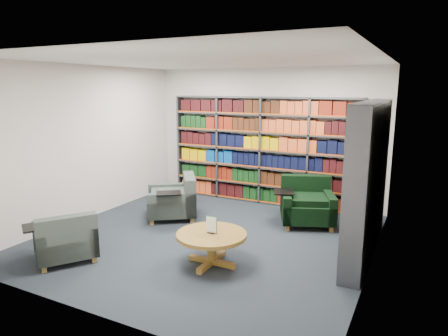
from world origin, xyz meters
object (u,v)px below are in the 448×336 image
at_px(chair_teal_front, 66,241).
at_px(coffee_table, 212,240).
at_px(chair_green_right, 306,205).
at_px(chair_teal_left, 176,201).

bearing_deg(chair_teal_front, coffee_table, 23.43).
xyz_separation_m(chair_green_right, coffee_table, (-0.68, -2.31, 0.03)).
bearing_deg(chair_teal_front, chair_green_right, 50.72).
xyz_separation_m(chair_teal_left, chair_green_right, (2.25, 0.82, 0.01)).
distance_m(chair_teal_left, chair_teal_front, 2.33).
bearing_deg(chair_green_right, chair_teal_left, -159.95).
height_order(chair_green_right, chair_teal_front, chair_green_right).
distance_m(chair_green_right, coffee_table, 2.41).
distance_m(chair_teal_left, chair_green_right, 2.40).
bearing_deg(coffee_table, chair_green_right, 73.71).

